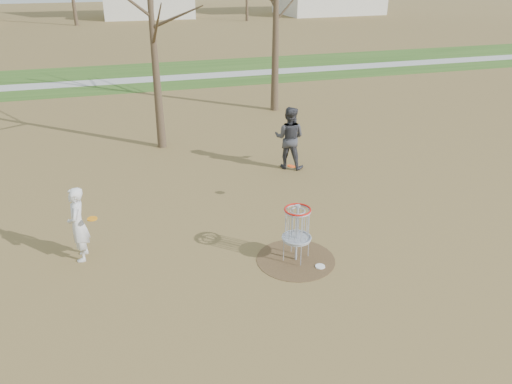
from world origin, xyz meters
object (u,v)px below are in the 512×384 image
player_standing (78,224)px  disc_golf_basket (297,224)px  player_throwing (289,138)px  disc_grounded (320,266)px

player_standing → disc_golf_basket: size_ratio=1.30×
player_throwing → disc_grounded: 5.98m
player_standing → disc_golf_basket: player_standing is taller
disc_grounded → player_throwing: bearing=76.9°
disc_golf_basket → player_standing: bearing=162.5°
disc_grounded → disc_golf_basket: bearing=132.8°
disc_grounded → disc_golf_basket: 1.08m
player_standing → disc_grounded: (5.06, -1.91, -0.86)m
player_throwing → disc_golf_basket: player_throwing is taller
player_standing → player_throwing: player_throwing is taller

